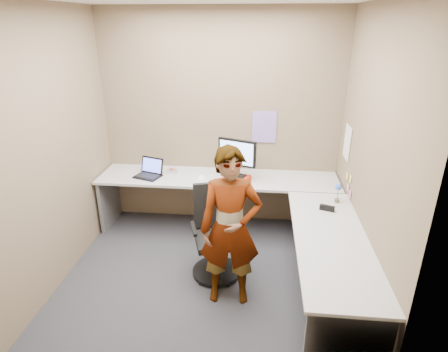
# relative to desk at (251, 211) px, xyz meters

# --- Properties ---
(ground) EXTENTS (3.00, 3.00, 0.00)m
(ground) POSITION_rel_desk_xyz_m (-0.44, -0.39, -0.59)
(ground) COLOR #2A2A2F
(ground) RESTS_ON ground
(wall_back) EXTENTS (3.00, 0.00, 3.00)m
(wall_back) POSITION_rel_desk_xyz_m (-0.44, 0.91, 0.76)
(wall_back) COLOR brown
(wall_back) RESTS_ON ground
(wall_right) EXTENTS (0.00, 2.70, 2.70)m
(wall_right) POSITION_rel_desk_xyz_m (1.06, -0.39, 0.76)
(wall_right) COLOR brown
(wall_right) RESTS_ON ground
(wall_left) EXTENTS (0.00, 2.70, 2.70)m
(wall_left) POSITION_rel_desk_xyz_m (-1.94, -0.39, 0.76)
(wall_left) COLOR brown
(wall_left) RESTS_ON ground
(desk) EXTENTS (2.98, 2.58, 0.73)m
(desk) POSITION_rel_desk_xyz_m (0.00, 0.00, 0.00)
(desk) COLOR #B5B5B5
(desk) RESTS_ON ground
(paper_ream) EXTENTS (0.36, 0.31, 0.06)m
(paper_ream) POSITION_rel_desk_xyz_m (-0.20, 0.50, 0.17)
(paper_ream) COLOR red
(paper_ream) RESTS_ON desk
(monitor) EXTENTS (0.46, 0.23, 0.45)m
(monitor) POSITION_rel_desk_xyz_m (-0.20, 0.52, 0.47)
(monitor) COLOR black
(monitor) RESTS_ON paper_ream
(laptop) EXTENTS (0.37, 0.34, 0.22)m
(laptop) POSITION_rel_desk_xyz_m (-1.29, 0.55, 0.20)
(laptop) COLOR black
(laptop) RESTS_ON desk
(trackball_mouse) EXTENTS (0.12, 0.08, 0.07)m
(trackball_mouse) POSITION_rel_desk_xyz_m (-1.03, 0.67, 0.17)
(trackball_mouse) COLOR #B7B7BC
(trackball_mouse) RESTS_ON desk
(origami) EXTENTS (0.10, 0.10, 0.06)m
(origami) POSITION_rel_desk_xyz_m (-0.63, 0.53, 0.17)
(origami) COLOR white
(origami) RESTS_ON desk
(stapler) EXTENTS (0.15, 0.09, 0.05)m
(stapler) POSITION_rel_desk_xyz_m (0.78, -0.18, 0.17)
(stapler) COLOR black
(stapler) RESTS_ON desk
(flower) EXTENTS (0.07, 0.07, 0.22)m
(flower) POSITION_rel_desk_xyz_m (0.91, 0.03, 0.28)
(flower) COLOR brown
(flower) RESTS_ON desk
(calendar_purple) EXTENTS (0.30, 0.01, 0.40)m
(calendar_purple) POSITION_rel_desk_xyz_m (0.11, 0.90, 0.71)
(calendar_purple) COLOR #846BB7
(calendar_purple) RESTS_ON wall_back
(calendar_white) EXTENTS (0.01, 0.28, 0.38)m
(calendar_white) POSITION_rel_desk_xyz_m (1.05, 0.51, 0.66)
(calendar_white) COLOR white
(calendar_white) RESTS_ON wall_right
(sticky_note_a) EXTENTS (0.01, 0.07, 0.07)m
(sticky_note_a) POSITION_rel_desk_xyz_m (1.05, 0.16, 0.36)
(sticky_note_a) COLOR #F2E059
(sticky_note_a) RESTS_ON wall_right
(sticky_note_b) EXTENTS (0.01, 0.07, 0.07)m
(sticky_note_b) POSITION_rel_desk_xyz_m (1.05, 0.21, 0.23)
(sticky_note_b) COLOR pink
(sticky_note_b) RESTS_ON wall_right
(sticky_note_c) EXTENTS (0.01, 0.07, 0.07)m
(sticky_note_c) POSITION_rel_desk_xyz_m (1.05, 0.09, 0.21)
(sticky_note_c) COLOR pink
(sticky_note_c) RESTS_ON wall_right
(sticky_note_d) EXTENTS (0.01, 0.07, 0.07)m
(sticky_note_d) POSITION_rel_desk_xyz_m (1.05, 0.31, 0.33)
(sticky_note_d) COLOR #F2E059
(sticky_note_d) RESTS_ON wall_right
(office_chair) EXTENTS (0.55, 0.54, 0.97)m
(office_chair) POSITION_rel_desk_xyz_m (-0.36, -0.31, -0.19)
(office_chair) COLOR black
(office_chair) RESTS_ON ground
(person) EXTENTS (0.59, 0.42, 1.55)m
(person) POSITION_rel_desk_xyz_m (-0.17, -0.71, 0.18)
(person) COLOR #999399
(person) RESTS_ON ground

